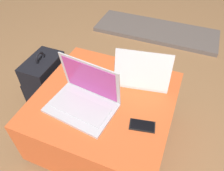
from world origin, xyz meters
name	(u,v)px	position (x,y,z in m)	size (l,w,h in m)	color
ground_plane	(106,135)	(0.00, 0.00, 0.00)	(14.00, 14.00, 0.00)	olive
ottoman	(105,117)	(0.00, 0.00, 0.20)	(0.81, 0.79, 0.41)	maroon
laptop_near	(84,98)	(-0.08, -0.09, 0.46)	(0.40, 0.30, 0.27)	#B7B7BC
laptop_far	(142,74)	(0.16, 0.22, 0.46)	(0.36, 0.30, 0.25)	silver
cell_phone	(142,126)	(0.27, -0.12, 0.41)	(0.15, 0.09, 0.01)	black
backpack	(46,83)	(-0.55, 0.13, 0.20)	(0.25, 0.31, 0.49)	black
fireplace_hearth	(156,31)	(0.00, 1.52, 0.02)	(1.40, 0.50, 0.04)	#564C47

